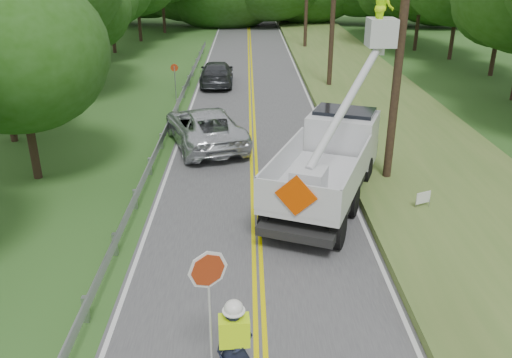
{
  "coord_description": "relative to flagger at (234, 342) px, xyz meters",
  "views": [
    {
      "loc": [
        -0.26,
        -9.16,
        8.05
      ],
      "look_at": [
        0.0,
        6.0,
        1.5
      ],
      "focal_mm": 36.77,
      "sensor_mm": 36.0,
      "label": 1
    }
  ],
  "objects": [
    {
      "name": "ground",
      "position": [
        0.55,
        1.13,
        -1.14
      ],
      "size": [
        140.0,
        140.0,
        0.0
      ],
      "primitive_type": "plane",
      "color": "#29521B",
      "rests_on": "ground"
    },
    {
      "name": "suv_silver",
      "position": [
        -1.62,
        14.56,
        -0.27
      ],
      "size": [
        4.49,
        6.67,
        1.7
      ],
      "primitive_type": "imported",
      "rotation": [
        0.0,
        0.0,
        3.44
      ],
      "color": "silver",
      "rests_on": "road"
    },
    {
      "name": "yard_sign",
      "position": [
        6.09,
        7.5,
        -0.54
      ],
      "size": [
        0.53,
        0.26,
        0.83
      ],
      "color": "white",
      "rests_on": "ground"
    },
    {
      "name": "tall_grass_verge",
      "position": [
        7.65,
        15.13,
        -0.99
      ],
      "size": [
        7.0,
        96.0,
        0.3
      ],
      "primitive_type": "cube",
      "color": "#4D6E2D",
      "rests_on": "ground"
    },
    {
      "name": "utility_poles",
      "position": [
        5.55,
        18.15,
        4.13
      ],
      "size": [
        1.6,
        43.3,
        10.0
      ],
      "color": "black",
      "rests_on": "ground"
    },
    {
      "name": "road",
      "position": [
        0.55,
        15.13,
        -1.13
      ],
      "size": [
        7.2,
        96.0,
        0.03
      ],
      "color": "#444547",
      "rests_on": "ground"
    },
    {
      "name": "stop_sign_permanent",
      "position": [
        -3.92,
        22.48,
        0.27
      ],
      "size": [
        0.46,
        0.09,
        2.17
      ],
      "color": "#999AA1",
      "rests_on": "ground"
    },
    {
      "name": "flagger",
      "position": [
        0.0,
        0.0,
        0.0
      ],
      "size": [
        1.17,
        0.51,
        3.16
      ],
      "color": "#191E33",
      "rests_on": "road"
    },
    {
      "name": "suv_darkgrey",
      "position": [
        -1.7,
        26.47,
        -0.36
      ],
      "size": [
        2.2,
        5.25,
        1.52
      ],
      "primitive_type": "imported",
      "rotation": [
        0.0,
        0.0,
        3.16
      ],
      "color": "#35383D",
      "rests_on": "road"
    },
    {
      "name": "guardrail",
      "position": [
        -3.46,
        16.04,
        -0.59
      ],
      "size": [
        0.18,
        48.0,
        0.77
      ],
      "color": "#999AA1",
      "rests_on": "ground"
    },
    {
      "name": "bucket_truck",
      "position": [
        3.43,
        9.46,
        0.49
      ],
      "size": [
        4.98,
        7.85,
        7.23
      ],
      "color": "black",
      "rests_on": "road"
    }
  ]
}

